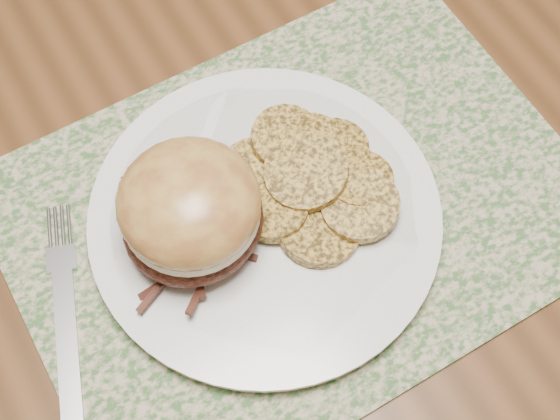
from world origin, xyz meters
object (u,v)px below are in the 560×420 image
object	(u,v)px
dining_table	(459,141)
dinner_plate	(265,218)
fork	(66,318)
pork_sandwich	(191,210)

from	to	relation	value
dining_table	dinner_plate	xyz separation A→B (m)	(-0.22, -0.02, 0.09)
dining_table	fork	bearing A→B (deg)	-178.57
dinner_plate	pork_sandwich	distance (m)	0.07
dinner_plate	pork_sandwich	xyz separation A→B (m)	(-0.05, 0.01, 0.05)
fork	dining_table	bearing A→B (deg)	21.09
dinner_plate	pork_sandwich	world-z (taller)	pork_sandwich
dinner_plate	dining_table	bearing A→B (deg)	3.96
dining_table	pork_sandwich	distance (m)	0.31
fork	dinner_plate	bearing A→B (deg)	17.75
pork_sandwich	dinner_plate	bearing A→B (deg)	-28.24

